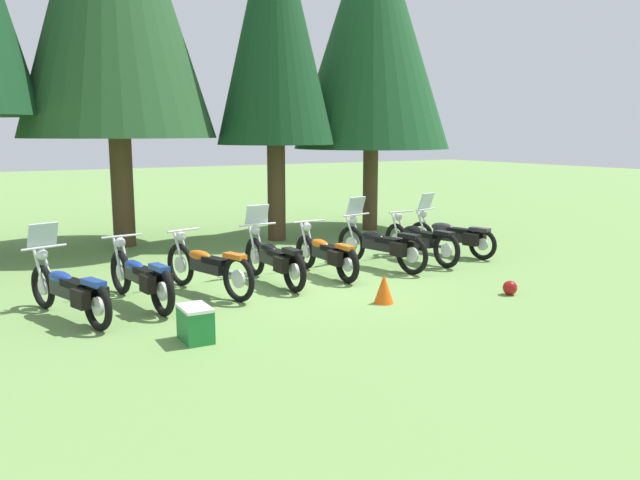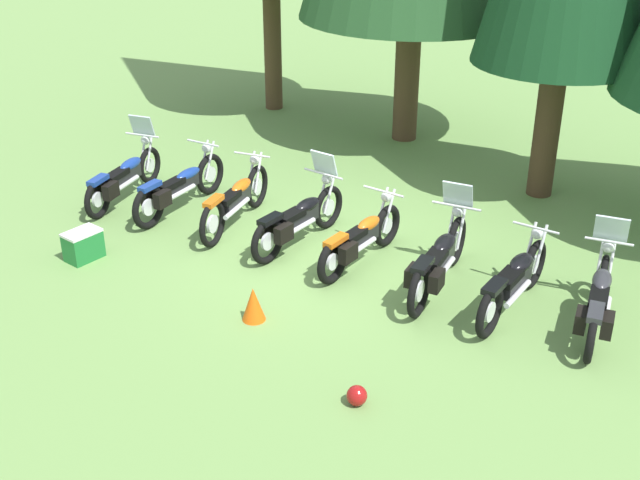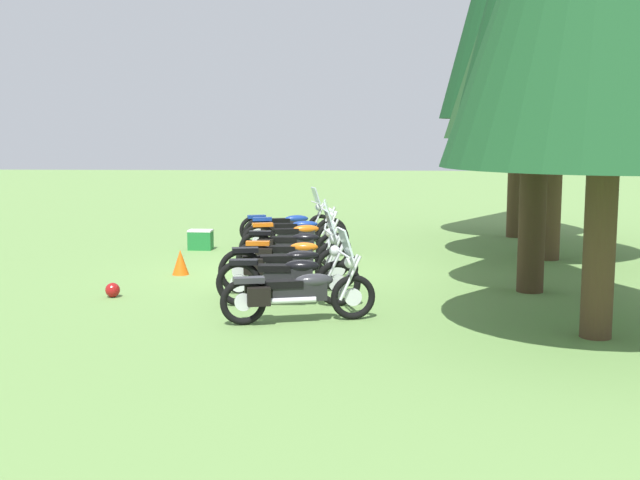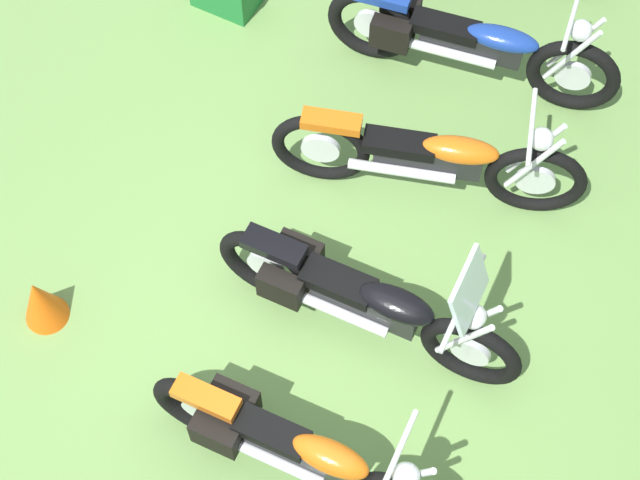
{
  "view_description": "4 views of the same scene",
  "coord_description": "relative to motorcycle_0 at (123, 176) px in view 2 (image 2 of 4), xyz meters",
  "views": [
    {
      "loc": [
        -5.58,
        -10.01,
        2.68
      ],
      "look_at": [
        0.39,
        0.04,
        0.71
      ],
      "focal_mm": 35.73,
      "sensor_mm": 36.0,
      "label": 1
    },
    {
      "loc": [
        6.59,
        -8.87,
        5.83
      ],
      "look_at": [
        0.22,
        -0.45,
        0.51
      ],
      "focal_mm": 45.28,
      "sensor_mm": 36.0,
      "label": 2
    },
    {
      "loc": [
        15.3,
        1.38,
        2.74
      ],
      "look_at": [
        0.28,
        0.61,
        0.68
      ],
      "focal_mm": 45.11,
      "sensor_mm": 36.0,
      "label": 3
    },
    {
      "loc": [
        2.36,
        1.13,
        6.78
      ],
      "look_at": [
        -0.81,
        -0.41,
        0.57
      ],
      "focal_mm": 57.79,
      "sensor_mm": 36.0,
      "label": 4
    }
  ],
  "objects": [
    {
      "name": "motorcycle_7",
      "position": [
        8.18,
        0.93,
        0.0
      ],
      "size": [
        0.89,
        2.22,
        1.34
      ],
      "rotation": [
        0.0,
        0.0,
        1.83
      ],
      "color": "black",
      "rests_on": "ground_plane"
    },
    {
      "name": "ground_plane",
      "position": [
        4.13,
        0.45,
        -0.45
      ],
      "size": [
        80.0,
        80.0,
        0.0
      ],
      "primitive_type": "plane",
      "color": "#6B934C"
    },
    {
      "name": "traffic_cone",
      "position": [
        4.45,
        -1.61,
        -0.21
      ],
      "size": [
        0.32,
        0.32,
        0.48
      ],
      "primitive_type": "cone",
      "color": "#EA590F",
      "rests_on": "ground_plane"
    },
    {
      "name": "motorcycle_5",
      "position": [
        6.01,
        0.59,
        0.03
      ],
      "size": [
        0.88,
        2.38,
        1.39
      ],
      "rotation": [
        0.0,
        0.0,
        1.77
      ],
      "color": "black",
      "rests_on": "ground_plane"
    },
    {
      "name": "motorcycle_6",
      "position": [
        7.1,
        0.72,
        0.01
      ],
      "size": [
        0.66,
        2.28,
        1.01
      ],
      "rotation": [
        0.0,
        0.0,
        1.62
      ],
      "color": "black",
      "rests_on": "ground_plane"
    },
    {
      "name": "motorcycle_1",
      "position": [
        1.11,
        0.27,
        -0.01
      ],
      "size": [
        0.73,
        2.4,
        1.02
      ],
      "rotation": [
        0.0,
        0.0,
        1.69
      ],
      "color": "black",
      "rests_on": "ground_plane"
    },
    {
      "name": "picnic_cooler",
      "position": [
        1.23,
        -1.87,
        -0.22
      ],
      "size": [
        0.38,
        0.56,
        0.46
      ],
      "color": "#1E7233",
      "rests_on": "ground_plane"
    },
    {
      "name": "motorcycle_3",
      "position": [
        3.56,
        0.48,
        0.01
      ],
      "size": [
        0.75,
        2.28,
        1.37
      ],
      "rotation": [
        0.0,
        0.0,
        1.58
      ],
      "color": "black",
      "rests_on": "ground_plane"
    },
    {
      "name": "motorcycle_0",
      "position": [
        0.0,
        0.0,
        0.0
      ],
      "size": [
        0.97,
        2.29,
        1.35
      ],
      "rotation": [
        0.0,
        0.0,
        1.86
      ],
      "color": "black",
      "rests_on": "ground_plane"
    },
    {
      "name": "motorcycle_2",
      "position": [
        2.28,
        0.45,
        0.01
      ],
      "size": [
        0.87,
        2.31,
        1.03
      ],
      "rotation": [
        0.0,
        0.0,
        1.84
      ],
      "color": "black",
      "rests_on": "ground_plane"
    },
    {
      "name": "motorcycle_4",
      "position": [
        4.69,
        0.53,
        -0.03
      ],
      "size": [
        0.71,
        2.16,
        0.99
      ],
      "rotation": [
        0.0,
        0.0,
        1.59
      ],
      "color": "black",
      "rests_on": "ground_plane"
    },
    {
      "name": "dropped_helmet",
      "position": [
        6.59,
        -2.26,
        -0.33
      ],
      "size": [
        0.24,
        0.24,
        0.24
      ],
      "primitive_type": "sphere",
      "color": "maroon",
      "rests_on": "ground_plane"
    }
  ]
}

